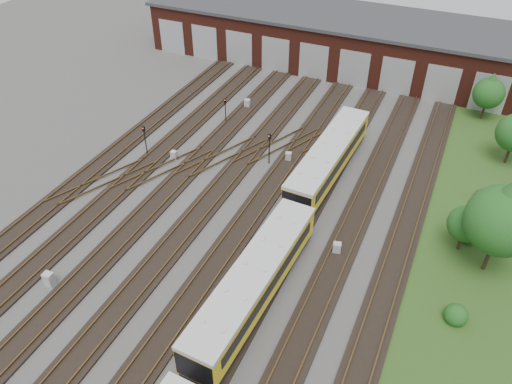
% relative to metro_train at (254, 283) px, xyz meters
% --- Properties ---
extents(ground, '(120.00, 120.00, 0.00)m').
position_rel_metro_train_xyz_m(ground, '(-6.00, 0.74, -1.89)').
color(ground, '#413E3C').
rests_on(ground, ground).
extents(track_network, '(30.40, 70.00, 0.33)m').
position_rel_metro_train_xyz_m(track_network, '(-6.17, 1.33, -1.78)').
color(track_network, black).
rests_on(track_network, ground).
extents(maintenance_shed, '(51.00, 12.50, 6.35)m').
position_rel_metro_train_xyz_m(maintenance_shed, '(-6.01, 40.71, 1.32)').
color(maintenance_shed, '#4F1D13').
rests_on(maintenance_shed, ground).
extents(grass_verge, '(8.00, 55.00, 0.05)m').
position_rel_metro_train_xyz_m(grass_verge, '(13.00, 10.74, -1.86)').
color(grass_verge, '#264617').
rests_on(grass_verge, ground).
extents(metro_train, '(3.31, 46.81, 3.04)m').
position_rel_metro_train_xyz_m(metro_train, '(0.00, 0.00, 0.00)').
color(metro_train, black).
rests_on(metro_train, ground).
extents(signal_mast_0, '(0.28, 0.26, 3.12)m').
position_rel_metro_train_xyz_m(signal_mast_0, '(-17.01, 12.22, 0.12)').
color(signal_mast_0, black).
rests_on(signal_mast_0, ground).
extents(signal_mast_1, '(0.29, 0.28, 2.91)m').
position_rel_metro_train_xyz_m(signal_mast_1, '(-12.80, 20.72, -0.01)').
color(signal_mast_1, black).
rests_on(signal_mast_1, ground).
extents(signal_mast_2, '(0.29, 0.27, 3.20)m').
position_rel_metro_train_xyz_m(signal_mast_2, '(-5.65, 15.71, 0.17)').
color(signal_mast_2, black).
rests_on(signal_mast_2, ground).
extents(signal_mast_3, '(0.27, 0.25, 3.20)m').
position_rel_metro_train_xyz_m(signal_mast_3, '(0.28, 11.15, 0.17)').
color(signal_mast_3, black).
rests_on(signal_mast_3, ground).
extents(relay_cabinet_0, '(0.69, 0.58, 1.13)m').
position_rel_metro_train_xyz_m(relay_cabinet_0, '(-13.76, -4.58, -1.32)').
color(relay_cabinet_0, '#B1B3B6').
rests_on(relay_cabinet_0, ground).
extents(relay_cabinet_1, '(0.63, 0.54, 1.00)m').
position_rel_metro_train_xyz_m(relay_cabinet_1, '(-12.20, 24.81, -1.39)').
color(relay_cabinet_1, '#B1B3B6').
rests_on(relay_cabinet_1, ground).
extents(relay_cabinet_2, '(0.58, 0.49, 0.93)m').
position_rel_metro_train_xyz_m(relay_cabinet_2, '(-14.16, 12.55, -1.42)').
color(relay_cabinet_2, '#B1B3B6').
rests_on(relay_cabinet_2, ground).
extents(relay_cabinet_3, '(0.65, 0.59, 0.93)m').
position_rel_metro_train_xyz_m(relay_cabinet_3, '(-4.13, 16.84, -1.42)').
color(relay_cabinet_3, '#B1B3B6').
rests_on(relay_cabinet_3, ground).
extents(relay_cabinet_4, '(0.69, 0.62, 0.99)m').
position_rel_metro_train_xyz_m(relay_cabinet_4, '(3.72, 6.83, -1.39)').
color(relay_cabinet_4, '#B1B3B6').
rests_on(relay_cabinet_4, ground).
extents(tree_0, '(3.20, 3.20, 5.31)m').
position_rel_metro_train_xyz_m(tree_0, '(11.89, 32.95, 1.52)').
color(tree_0, '#312016').
rests_on(tree_0, ground).
extents(tree_2, '(5.00, 5.00, 8.29)m').
position_rel_metro_train_xyz_m(tree_2, '(13.99, 9.67, 3.44)').
color(tree_2, '#312016').
rests_on(tree_2, ground).
extents(tree_3, '(2.73, 2.73, 4.53)m').
position_rel_metro_train_xyz_m(tree_3, '(12.05, 11.09, 1.02)').
color(tree_3, '#312016').
rests_on(tree_3, ground).
extents(bush_0, '(1.55, 1.55, 1.55)m').
position_rel_metro_train_xyz_m(bush_0, '(12.66, 4.03, -1.11)').
color(bush_0, '#144715').
rests_on(bush_0, ground).
extents(bush_1, '(1.36, 1.36, 1.36)m').
position_rel_metro_train_xyz_m(bush_1, '(12.54, 12.42, -1.21)').
color(bush_1, '#144715').
rests_on(bush_1, ground).
extents(bush_2, '(1.37, 1.37, 1.37)m').
position_rel_metro_train_xyz_m(bush_2, '(13.16, 18.06, -1.20)').
color(bush_2, '#144715').
rests_on(bush_2, ground).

